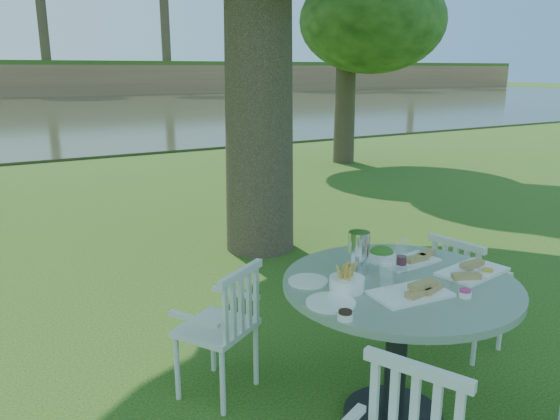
# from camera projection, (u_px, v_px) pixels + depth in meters

# --- Properties ---
(ground) EXTENTS (140.00, 140.00, 0.00)m
(ground) POSITION_uv_depth(u_px,v_px,m) (292.00, 317.00, 4.41)
(ground) COLOR #1D400D
(ground) RESTS_ON ground
(table) EXTENTS (1.26, 1.26, 0.85)m
(table) POSITION_uv_depth(u_px,v_px,m) (399.00, 313.00, 2.97)
(table) COLOR black
(table) RESTS_ON ground
(chair_ne) EXTENTS (0.46, 0.48, 0.84)m
(chair_ne) POSITION_uv_depth(u_px,v_px,m) (461.00, 286.00, 3.76)
(chair_ne) COLOR silver
(chair_ne) RESTS_ON ground
(chair_nw) EXTENTS (0.56, 0.55, 0.83)m
(chair_nw) POSITION_uv_depth(u_px,v_px,m) (228.00, 322.00, 3.24)
(chair_nw) COLOR silver
(chair_nw) RESTS_ON ground
(tableware) EXTENTS (1.26, 0.73, 0.24)m
(tableware) POSITION_uv_depth(u_px,v_px,m) (384.00, 270.00, 2.94)
(tableware) COLOR white
(tableware) RESTS_ON table
(river) EXTENTS (100.00, 28.00, 0.12)m
(river) POSITION_uv_depth(u_px,v_px,m) (17.00, 115.00, 23.67)
(river) COLOR #2F331E
(river) RESTS_ON ground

